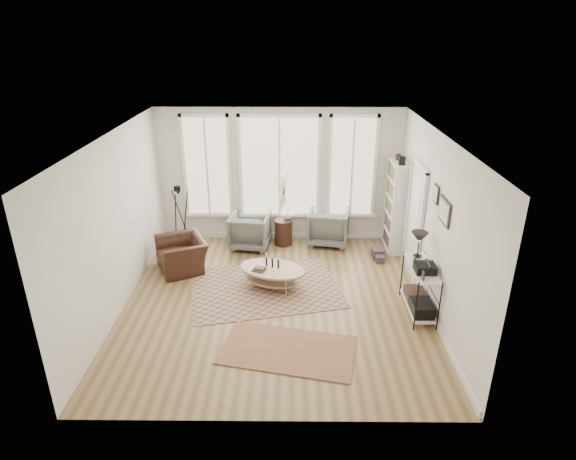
{
  "coord_description": "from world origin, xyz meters",
  "views": [
    {
      "loc": [
        0.27,
        -7.21,
        4.47
      ],
      "look_at": [
        0.2,
        0.6,
        1.1
      ],
      "focal_mm": 30.0,
      "sensor_mm": 36.0,
      "label": 1
    }
  ],
  "objects_px": {
    "armchair_right": "(329,226)",
    "armchair_left": "(250,231)",
    "coffee_table": "(272,272)",
    "accent_chair": "(182,254)",
    "low_shelf": "(420,285)",
    "side_table": "(283,212)",
    "bookcase": "(396,206)"
  },
  "relations": [
    {
      "from": "low_shelf",
      "to": "armchair_right",
      "type": "relative_size",
      "value": 1.5
    },
    {
      "from": "accent_chair",
      "to": "coffee_table",
      "type": "bearing_deg",
      "value": 43.1
    },
    {
      "from": "coffee_table",
      "to": "armchair_left",
      "type": "relative_size",
      "value": 1.69
    },
    {
      "from": "armchair_right",
      "to": "armchair_left",
      "type": "bearing_deg",
      "value": 17.3
    },
    {
      "from": "armchair_right",
      "to": "side_table",
      "type": "height_order",
      "value": "side_table"
    },
    {
      "from": "bookcase",
      "to": "armchair_right",
      "type": "height_order",
      "value": "bookcase"
    },
    {
      "from": "coffee_table",
      "to": "armchair_right",
      "type": "relative_size",
      "value": 1.62
    },
    {
      "from": "armchair_left",
      "to": "side_table",
      "type": "height_order",
      "value": "side_table"
    },
    {
      "from": "armchair_left",
      "to": "side_table",
      "type": "bearing_deg",
      "value": -161.61
    },
    {
      "from": "bookcase",
      "to": "side_table",
      "type": "bearing_deg",
      "value": 176.42
    },
    {
      "from": "low_shelf",
      "to": "accent_chair",
      "type": "relative_size",
      "value": 1.34
    },
    {
      "from": "low_shelf",
      "to": "armchair_right",
      "type": "xyz_separation_m",
      "value": [
        -1.31,
        2.75,
        -0.12
      ]
    },
    {
      "from": "accent_chair",
      "to": "low_shelf",
      "type": "bearing_deg",
      "value": 45.05
    },
    {
      "from": "armchair_right",
      "to": "accent_chair",
      "type": "distance_m",
      "value": 3.2
    },
    {
      "from": "low_shelf",
      "to": "accent_chair",
      "type": "distance_m",
      "value": 4.51
    },
    {
      "from": "coffee_table",
      "to": "accent_chair",
      "type": "bearing_deg",
      "value": 158.69
    },
    {
      "from": "coffee_table",
      "to": "armchair_left",
      "type": "bearing_deg",
      "value": 107.19
    },
    {
      "from": "low_shelf",
      "to": "armchair_left",
      "type": "xyz_separation_m",
      "value": [
        -3.01,
        2.53,
        -0.13
      ]
    },
    {
      "from": "armchair_right",
      "to": "side_table",
      "type": "bearing_deg",
      "value": 14.61
    },
    {
      "from": "side_table",
      "to": "armchair_right",
      "type": "bearing_deg",
      "value": 4.5
    },
    {
      "from": "accent_chair",
      "to": "armchair_right",
      "type": "bearing_deg",
      "value": 87.39
    },
    {
      "from": "armchair_left",
      "to": "coffee_table",
      "type": "bearing_deg",
      "value": 114.71
    },
    {
      "from": "low_shelf",
      "to": "coffee_table",
      "type": "xyz_separation_m",
      "value": [
        -2.47,
        0.8,
        -0.21
      ]
    },
    {
      "from": "armchair_right",
      "to": "low_shelf",
      "type": "bearing_deg",
      "value": 125.59
    },
    {
      "from": "low_shelf",
      "to": "coffee_table",
      "type": "relative_size",
      "value": 0.93
    },
    {
      "from": "side_table",
      "to": "accent_chair",
      "type": "bearing_deg",
      "value": -149.12
    },
    {
      "from": "low_shelf",
      "to": "coffee_table",
      "type": "distance_m",
      "value": 2.61
    },
    {
      "from": "armchair_left",
      "to": "accent_chair",
      "type": "relative_size",
      "value": 0.85
    },
    {
      "from": "armchair_right",
      "to": "side_table",
      "type": "xyz_separation_m",
      "value": [
        -0.99,
        -0.08,
        0.37
      ]
    },
    {
      "from": "armchair_left",
      "to": "armchair_right",
      "type": "xyz_separation_m",
      "value": [
        1.7,
        0.21,
        0.02
      ]
    },
    {
      "from": "bookcase",
      "to": "low_shelf",
      "type": "relative_size",
      "value": 1.58
    },
    {
      "from": "armchair_left",
      "to": "armchair_right",
      "type": "distance_m",
      "value": 1.71
    }
  ]
}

